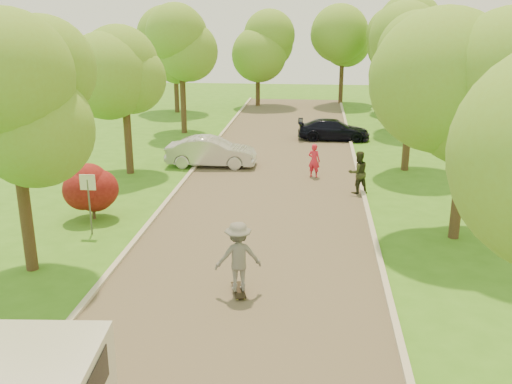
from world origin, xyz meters
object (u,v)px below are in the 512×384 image
at_px(dark_sedan, 334,130).
at_px(longboard, 239,290).
at_px(street_sign, 88,192).
at_px(silver_sedan, 211,152).
at_px(person_olive, 358,172).
at_px(skateboarder, 238,257).
at_px(person_striped, 314,161).

bearing_deg(dark_sedan, longboard, 170.73).
distance_m(street_sign, silver_sedan, 10.08).
xyz_separation_m(longboard, person_olive, (3.86, 9.77, 0.82)).
bearing_deg(dark_sedan, skateboarder, 170.73).
distance_m(silver_sedan, person_striped, 5.42).
distance_m(longboard, person_olive, 10.54).
height_order(silver_sedan, person_striped, person_striped).
bearing_deg(longboard, person_striped, -116.13).
bearing_deg(dark_sedan, person_olive, -176.79).
relative_size(street_sign, person_olive, 1.17).
xyz_separation_m(street_sign, dark_sedan, (8.84, 16.80, -0.93)).
xyz_separation_m(dark_sedan, skateboarder, (-3.09, -20.72, 0.48)).
relative_size(longboard, skateboarder, 0.53).
distance_m(street_sign, longboard, 7.10).
distance_m(dark_sedan, person_olive, 10.97).
xyz_separation_m(longboard, skateboarder, (-0.00, 0.00, 1.01)).
height_order(person_striped, person_olive, person_olive).
height_order(street_sign, silver_sedan, street_sign).
bearing_deg(dark_sedan, person_striped, 171.72).
relative_size(silver_sedan, dark_sedan, 1.03).
bearing_deg(silver_sedan, person_olive, -119.37).
relative_size(longboard, person_striped, 0.65).
distance_m(skateboarder, person_olive, 10.51).
distance_m(silver_sedan, longboard, 14.05).
bearing_deg(person_olive, longboard, 43.30).
bearing_deg(person_olive, skateboarder, 43.30).
relative_size(street_sign, skateboarder, 1.10).
xyz_separation_m(dark_sedan, person_olive, (0.76, -10.94, 0.29)).
xyz_separation_m(person_striped, person_olive, (1.89, -2.36, 0.12)).
bearing_deg(person_olive, street_sign, 6.20).
relative_size(street_sign, silver_sedan, 0.48).
bearing_deg(street_sign, longboard, -34.31).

